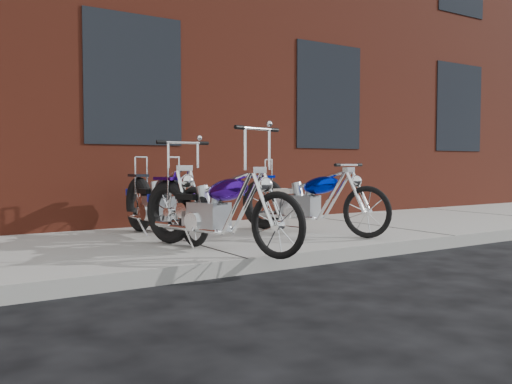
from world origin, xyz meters
TOP-DOWN VIEW (x-y plane):
  - ground at (0.00, 0.00)m, footprint 120.00×120.00m
  - sidewalk at (0.00, 1.50)m, footprint 22.00×3.00m
  - building_brick at (0.00, 8.00)m, footprint 22.00×10.00m
  - chopper_purple at (-0.02, 0.61)m, footprint 0.81×2.14m
  - chopper_blue at (1.64, 1.18)m, footprint 0.89×2.07m
  - chopper_third at (-0.12, 1.77)m, footprint 0.55×2.24m

SIDE VIEW (x-z plane):
  - ground at x=0.00m, z-range 0.00..0.00m
  - sidewalk at x=0.00m, z-range 0.00..0.15m
  - chopper_blue at x=1.64m, z-range 0.07..1.01m
  - chopper_purple at x=-0.02m, z-range -0.07..1.17m
  - chopper_third at x=-0.12m, z-range -0.01..1.12m
  - building_brick at x=0.00m, z-range 0.00..8.00m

